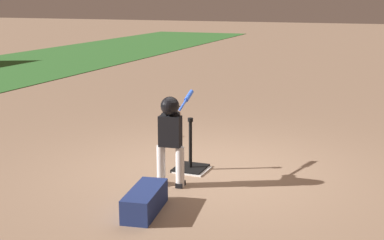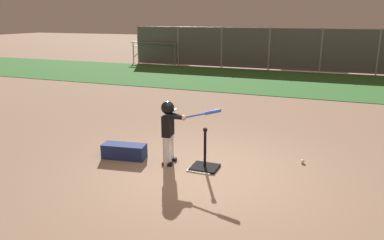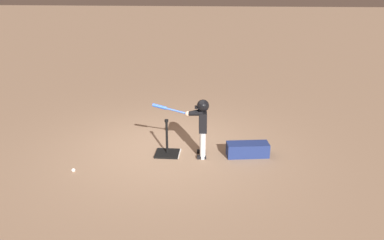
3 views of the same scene
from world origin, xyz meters
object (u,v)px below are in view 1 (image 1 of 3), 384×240
Objects in this scene: batter_child at (171,129)px; baseball at (177,135)px; equipment_bag at (145,201)px; batting_tee at (190,163)px.

batter_child reaches higher than baseball.
baseball is at bearing 20.78° from batter_child.
batter_child is 1.42× the size of equipment_bag.
batter_child is (-0.68, 0.00, 0.66)m from batting_tee.
batting_tee is 0.64× the size of batter_child.
baseball is (1.64, 0.88, -0.06)m from batting_tee.
batter_child reaches higher than batting_tee.
baseball is 3.41m from equipment_bag.
batter_child reaches higher than equipment_bag.
batter_child is 1.14m from equipment_bag.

